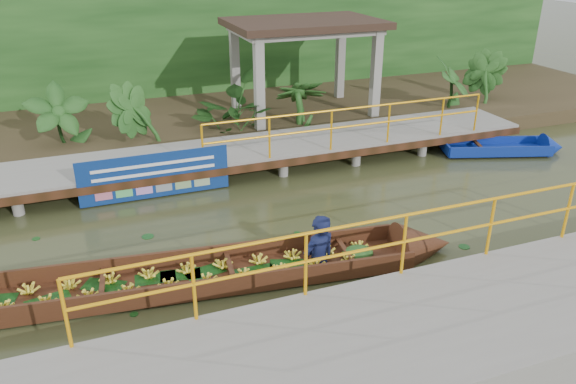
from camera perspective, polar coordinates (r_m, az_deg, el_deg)
name	(u,v)px	position (r m, az deg, el deg)	size (l,w,h in m)	color
ground	(284,231)	(11.28, -0.45, -3.97)	(80.00, 80.00, 0.00)	#35371B
land_strip	(200,118)	(17.91, -8.95, 7.44)	(30.00, 8.00, 0.45)	#372C1B
far_dock	(236,153)	(14.07, -5.28, 3.99)	(16.00, 2.06, 1.66)	gray
near_dock	(454,333)	(8.46, 16.55, -13.54)	(18.00, 2.40, 1.73)	gray
pavilion	(304,33)	(17.08, 1.64, 15.83)	(4.40, 3.00, 3.00)	gray
foliage_backdrop	(180,47)	(19.90, -10.92, 14.26)	(30.00, 0.80, 4.00)	#143B12
vendor_boat	(192,271)	(9.65, -9.77, -7.92)	(10.44, 2.23, 2.31)	#3A1F0F
moored_blue_boat	(524,148)	(16.61, 22.84, 4.12)	(3.38, 1.81, 0.78)	navy
blue_banner	(155,175)	(12.80, -13.35, 1.66)	(3.31, 0.04, 1.04)	navy
tropical_plants	(292,99)	(16.23, 0.45, 9.45)	(14.16, 1.16, 1.45)	#143B12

